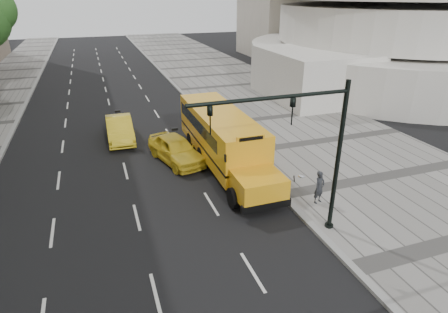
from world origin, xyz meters
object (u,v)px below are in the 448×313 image
object	(u,v)px
traffic_signal	(308,144)
school_bus	(222,135)
taxi_near	(176,149)
taxi_far	(120,129)
pedestrian	(319,187)

from	to	relation	value
traffic_signal	school_bus	bearing A→B (deg)	95.02
taxi_near	taxi_far	world-z (taller)	taxi_near
taxi_far	traffic_signal	size ratio (longest dim) A/B	0.74
school_bus	pedestrian	xyz separation A→B (m)	(2.73, -6.00, -0.81)
school_bus	taxi_far	xyz separation A→B (m)	(-5.30, 5.73, -0.98)
school_bus	taxi_far	distance (m)	7.87
school_bus	traffic_signal	xyz separation A→B (m)	(0.69, -7.88, 2.33)
taxi_near	traffic_signal	xyz separation A→B (m)	(3.19, -8.92, 3.30)
traffic_signal	pedestrian	bearing A→B (deg)	42.59
school_bus	taxi_near	bearing A→B (deg)	157.43
pedestrian	traffic_signal	xyz separation A→B (m)	(-2.04, -1.87, 3.14)
taxi_near	taxi_far	bearing A→B (deg)	105.72
taxi_near	pedestrian	world-z (taller)	pedestrian
taxi_near	pedestrian	size ratio (longest dim) A/B	2.88
school_bus	taxi_far	world-z (taller)	school_bus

